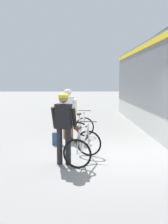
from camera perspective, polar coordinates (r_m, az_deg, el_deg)
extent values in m
plane|color=gray|center=(6.85, 7.01, -10.22)|extent=(80.00, 80.00, 0.00)
cylinder|color=#232328|center=(6.16, -5.66, -7.86)|extent=(0.14, 0.14, 0.90)
cylinder|color=#232328|center=(6.09, -3.69, -8.01)|extent=(0.14, 0.14, 0.90)
cube|color=black|center=(5.97, -4.76, -0.98)|extent=(0.43, 0.33, 0.60)
cylinder|color=black|center=(6.10, -6.95, -1.30)|extent=(0.15, 0.27, 0.56)
cylinder|color=black|center=(5.94, -2.25, -1.49)|extent=(0.15, 0.27, 0.56)
sphere|color=#9E7051|center=(5.93, -4.80, 3.14)|extent=(0.22, 0.22, 0.22)
ellipsoid|color=yellow|center=(5.92, -4.81, 3.73)|extent=(0.31, 0.33, 0.14)
cylinder|color=#935B2D|center=(8.81, -4.37, -3.24)|extent=(0.14, 0.14, 0.90)
cylinder|color=#935B2D|center=(8.76, -2.97, -3.29)|extent=(0.14, 0.14, 0.90)
cube|color=white|center=(8.68, -3.71, 1.61)|extent=(0.42, 0.30, 0.60)
cylinder|color=white|center=(8.78, -5.31, 1.34)|extent=(0.14, 0.27, 0.56)
cylinder|color=white|center=(8.67, -1.98, 1.28)|extent=(0.14, 0.27, 0.56)
sphere|color=beige|center=(8.64, -3.74, 4.45)|extent=(0.22, 0.22, 0.22)
ellipsoid|color=white|center=(8.64, -3.74, 4.85)|extent=(0.30, 0.32, 0.14)
torus|color=black|center=(6.79, 1.10, -7.22)|extent=(0.69, 0.27, 0.71)
torus|color=black|center=(5.85, -1.62, -9.61)|extent=(0.69, 0.27, 0.71)
cylinder|color=silver|center=(6.40, 0.24, -5.83)|extent=(0.24, 0.63, 0.63)
cylinder|color=silver|center=(6.23, -0.06, -3.36)|extent=(0.30, 0.82, 0.04)
cylinder|color=silver|center=(6.00, -0.91, -6.71)|extent=(0.12, 0.27, 0.62)
cylinder|color=silver|center=(6.02, -1.08, -9.38)|extent=(0.14, 0.35, 0.08)
cylinder|color=silver|center=(5.83, -1.44, -6.86)|extent=(0.07, 0.14, 0.56)
cylinder|color=silver|center=(6.70, 1.05, -4.99)|extent=(0.06, 0.09, 0.55)
cylinder|color=black|center=(6.62, 1.00, -2.20)|extent=(0.46, 0.17, 0.02)
cube|color=#4C2D19|center=(5.79, -1.36, -3.67)|extent=(0.17, 0.26, 0.06)
torus|color=black|center=(9.15, 0.14, -3.42)|extent=(0.70, 0.20, 0.71)
torus|color=black|center=(8.18, -1.26, -4.72)|extent=(0.70, 0.20, 0.71)
cylinder|color=white|center=(8.77, -0.32, -2.25)|extent=(0.18, 0.64, 0.63)
cylinder|color=white|center=(8.61, -0.48, -0.40)|extent=(0.22, 0.84, 0.04)
cylinder|color=white|center=(8.36, -0.91, -2.72)|extent=(0.10, 0.28, 0.62)
cylinder|color=white|center=(8.35, -0.99, -4.65)|extent=(0.11, 0.36, 0.08)
cylinder|color=white|center=(8.18, -1.17, -2.75)|extent=(0.05, 0.15, 0.56)
cylinder|color=white|center=(9.08, 0.11, -1.74)|extent=(0.05, 0.09, 0.55)
cylinder|color=black|center=(9.01, 0.08, 0.34)|extent=(0.47, 0.13, 0.02)
cube|color=#4C2D19|center=(8.16, -1.13, -0.47)|extent=(0.15, 0.26, 0.06)
cube|color=navy|center=(8.02, -6.19, -6.13)|extent=(0.32, 0.25, 0.40)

